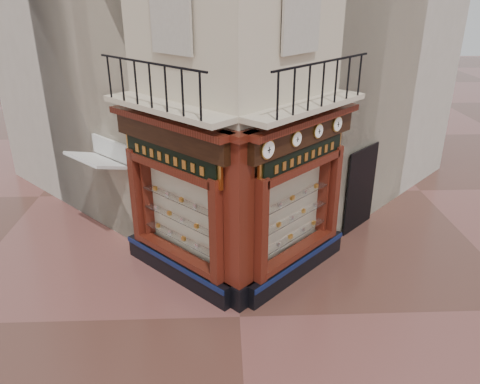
{
  "coord_description": "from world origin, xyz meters",
  "views": [
    {
      "loc": [
        -0.31,
        -8.09,
        6.51
      ],
      "look_at": [
        0.08,
        2.0,
        2.05
      ],
      "focal_mm": 35.0,
      "sensor_mm": 36.0,
      "label": 1
    }
  ],
  "objects_px": {
    "corner_pilaster": "(239,226)",
    "clock_d": "(337,124)",
    "signboard_left": "(170,158)",
    "signboard_right": "(304,156)",
    "awning": "(107,242)",
    "clock_b": "(296,139)",
    "clock_c": "(318,131)",
    "clock_a": "(268,150)"
  },
  "relations": [
    {
      "from": "corner_pilaster",
      "to": "clock_b",
      "type": "xyz_separation_m",
      "value": [
        1.21,
        0.61,
        1.67
      ]
    },
    {
      "from": "signboard_right",
      "to": "clock_b",
      "type": "bearing_deg",
      "value": -166.55
    },
    {
      "from": "clock_c",
      "to": "awning",
      "type": "xyz_separation_m",
      "value": [
        -5.34,
        1.68,
        -3.62
      ]
    },
    {
      "from": "clock_b",
      "to": "awning",
      "type": "xyz_separation_m",
      "value": [
        -4.77,
        2.25,
        -3.62
      ]
    },
    {
      "from": "clock_c",
      "to": "clock_d",
      "type": "relative_size",
      "value": 0.9
    },
    {
      "from": "clock_b",
      "to": "signboard_right",
      "type": "height_order",
      "value": "clock_b"
    },
    {
      "from": "signboard_left",
      "to": "signboard_right",
      "type": "xyz_separation_m",
      "value": [
        2.92,
        0.0,
        0.0
      ]
    },
    {
      "from": "clock_a",
      "to": "awning",
      "type": "height_order",
      "value": "clock_a"
    },
    {
      "from": "corner_pilaster",
      "to": "clock_a",
      "type": "xyz_separation_m",
      "value": [
        0.56,
        -0.04,
        1.67
      ]
    },
    {
      "from": "clock_a",
      "to": "awning",
      "type": "distance_m",
      "value": 6.2
    },
    {
      "from": "clock_a",
      "to": "clock_c",
      "type": "relative_size",
      "value": 1.19
    },
    {
      "from": "signboard_left",
      "to": "signboard_right",
      "type": "distance_m",
      "value": 2.92
    },
    {
      "from": "clock_d",
      "to": "signboard_right",
      "type": "distance_m",
      "value": 1.22
    },
    {
      "from": "clock_d",
      "to": "clock_c",
      "type": "bearing_deg",
      "value": -180.0
    },
    {
      "from": "clock_b",
      "to": "signboard_right",
      "type": "distance_m",
      "value": 0.7
    },
    {
      "from": "corner_pilaster",
      "to": "signboard_left",
      "type": "bearing_deg",
      "value": 100.25
    },
    {
      "from": "clock_b",
      "to": "clock_c",
      "type": "relative_size",
      "value": 1.01
    },
    {
      "from": "corner_pilaster",
      "to": "clock_d",
      "type": "height_order",
      "value": "corner_pilaster"
    },
    {
      "from": "awning",
      "to": "clock_b",
      "type": "bearing_deg",
      "value": -160.19
    },
    {
      "from": "clock_a",
      "to": "clock_d",
      "type": "relative_size",
      "value": 1.06
    },
    {
      "from": "clock_c",
      "to": "signboard_right",
      "type": "xyz_separation_m",
      "value": [
        -0.31,
        -0.16,
        -0.52
      ]
    },
    {
      "from": "corner_pilaster",
      "to": "signboard_right",
      "type": "distance_m",
      "value": 2.12
    },
    {
      "from": "clock_b",
      "to": "awning",
      "type": "distance_m",
      "value": 6.4
    },
    {
      "from": "clock_a",
      "to": "clock_c",
      "type": "distance_m",
      "value": 1.72
    },
    {
      "from": "corner_pilaster",
      "to": "awning",
      "type": "bearing_deg",
      "value": 96.29
    },
    {
      "from": "clock_c",
      "to": "clock_b",
      "type": "bearing_deg",
      "value": -180.0
    },
    {
      "from": "corner_pilaster",
      "to": "clock_c",
      "type": "xyz_separation_m",
      "value": [
        1.78,
        1.17,
        1.67
      ]
    },
    {
      "from": "corner_pilaster",
      "to": "clock_d",
      "type": "xyz_separation_m",
      "value": [
        2.32,
        1.71,
        1.67
      ]
    },
    {
      "from": "signboard_right",
      "to": "corner_pilaster",
      "type": "bearing_deg",
      "value": 169.75
    },
    {
      "from": "corner_pilaster",
      "to": "signboard_right",
      "type": "bearing_deg",
      "value": -10.25
    },
    {
      "from": "corner_pilaster",
      "to": "clock_a",
      "type": "bearing_deg",
      "value": -49.45
    },
    {
      "from": "signboard_right",
      "to": "clock_d",
      "type": "bearing_deg",
      "value": -5.74
    },
    {
      "from": "clock_d",
      "to": "awning",
      "type": "height_order",
      "value": "clock_d"
    },
    {
      "from": "clock_d",
      "to": "awning",
      "type": "distance_m",
      "value": 7.0
    },
    {
      "from": "clock_c",
      "to": "signboard_left",
      "type": "height_order",
      "value": "clock_c"
    },
    {
      "from": "awning",
      "to": "signboard_right",
      "type": "distance_m",
      "value": 6.18
    },
    {
      "from": "corner_pilaster",
      "to": "signboard_left",
      "type": "height_order",
      "value": "corner_pilaster"
    },
    {
      "from": "clock_b",
      "to": "clock_c",
      "type": "height_order",
      "value": "clock_b"
    },
    {
      "from": "clock_a",
      "to": "clock_b",
      "type": "relative_size",
      "value": 1.17
    },
    {
      "from": "clock_b",
      "to": "awning",
      "type": "relative_size",
      "value": 0.21
    },
    {
      "from": "clock_a",
      "to": "clock_d",
      "type": "bearing_deg",
      "value": 0.0
    },
    {
      "from": "awning",
      "to": "signboard_right",
      "type": "bearing_deg",
      "value": -155.13
    }
  ]
}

